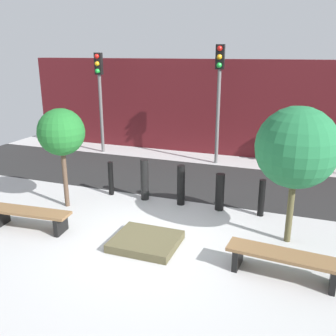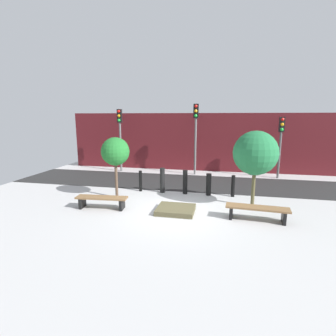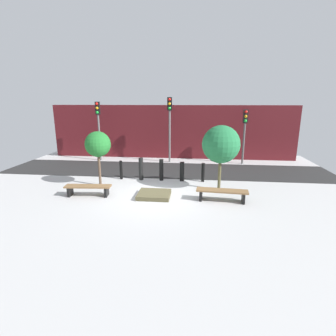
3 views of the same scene
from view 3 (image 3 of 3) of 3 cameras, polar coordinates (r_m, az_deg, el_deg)
name	(u,v)px [view 3 (image 3 of 3)]	position (r m, az deg, el deg)	size (l,w,h in m)	color
ground_plane	(155,195)	(10.89, -2.92, -5.95)	(18.00, 18.00, 0.00)	#B2B2B2
road_strip	(166,170)	(14.75, -0.45, -0.41)	(18.00, 3.42, 0.01)	#252525
building_facade	(172,132)	(17.73, 0.80, 7.87)	(16.20, 0.50, 3.50)	#511419
bench_left	(88,188)	(11.20, -17.00, -4.25)	(1.89, 0.59, 0.44)	black
bench_right	(222,193)	(10.38, 11.66, -5.33)	(2.00, 0.63, 0.45)	black
planter_bed	(154,195)	(10.72, -3.05, -5.80)	(1.30, 1.15, 0.17)	brown
tree_behind_left_bench	(98,145)	(12.07, -15.03, 4.96)	(1.14, 1.14, 2.49)	brown
tree_behind_right_bench	(221,144)	(11.30, 11.46, 5.04)	(1.60, 1.60, 2.81)	#4E482C
bollard_far_left	(121,170)	(13.16, -10.18, -0.41)	(0.14, 0.14, 0.93)	black
bollard_left	(141,169)	(12.90, -5.90, -0.18)	(0.21, 0.21, 1.10)	black
bollard_center	(161,170)	(12.73, -1.46, -0.41)	(0.20, 0.20, 1.05)	black
bollard_right	(182,172)	(12.66, 3.06, -0.78)	(0.22, 0.22, 0.93)	black
bollard_far_right	(203,172)	(12.65, 7.62, -0.97)	(0.15, 0.15, 0.91)	black
traffic_light_west	(98,121)	(17.33, -14.93, 9.96)	(0.28, 0.27, 3.73)	#5E5E5E
traffic_light_mid_west	(170,118)	(16.27, 0.35, 10.76)	(0.28, 0.27, 3.99)	slate
traffic_light_mid_east	(245,127)	(16.48, 16.38, 8.63)	(0.28, 0.27, 3.28)	#555555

